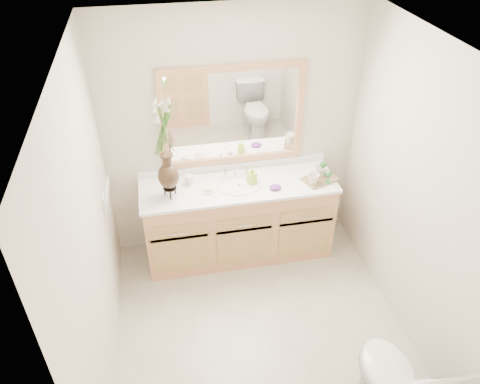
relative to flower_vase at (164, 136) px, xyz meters
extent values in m
plane|color=#BCB6A0|center=(0.64, -0.96, -1.44)|extent=(2.60, 2.60, 0.00)
cube|color=white|center=(0.64, -0.96, 0.96)|extent=(2.40, 2.60, 0.02)
cube|color=beige|center=(0.64, 0.34, -0.24)|extent=(2.40, 0.02, 2.40)
cube|color=beige|center=(-0.56, -0.96, -0.24)|extent=(0.02, 2.60, 2.40)
cube|color=beige|center=(1.84, -0.96, -0.24)|extent=(0.02, 2.60, 2.40)
cube|color=tan|center=(0.64, 0.06, -1.04)|extent=(1.80, 0.55, 0.80)
cube|color=white|center=(0.64, 0.06, -0.63)|extent=(1.84, 0.57, 0.03)
ellipsoid|color=white|center=(0.64, 0.04, -0.67)|extent=(0.38, 0.30, 0.12)
cylinder|color=silver|center=(0.64, 0.22, -0.56)|extent=(0.02, 0.02, 0.11)
cylinder|color=silver|center=(0.54, 0.22, -0.57)|extent=(0.02, 0.02, 0.08)
cylinder|color=silver|center=(0.74, 0.22, -0.57)|extent=(0.02, 0.02, 0.08)
cube|color=white|center=(0.64, 0.32, -0.04)|extent=(1.20, 0.01, 0.85)
cube|color=tan|center=(0.64, 0.32, 0.42)|extent=(1.32, 0.04, 0.06)
cube|color=tan|center=(0.64, 0.32, -0.49)|extent=(1.32, 0.04, 0.06)
cube|color=tan|center=(0.01, 0.32, -0.04)|extent=(0.06, 0.04, 0.85)
cube|color=tan|center=(1.27, 0.32, -0.04)|extent=(0.06, 0.04, 0.85)
cube|color=white|center=(-0.55, -0.19, -0.46)|extent=(0.02, 0.12, 0.12)
cylinder|color=silver|center=(1.34, -2.22, -0.49)|extent=(0.55, 0.03, 0.03)
cylinder|color=black|center=(0.00, 0.00, -0.52)|extent=(0.12, 0.12, 0.01)
ellipsoid|color=#322216|center=(0.00, 0.00, -0.40)|extent=(0.19, 0.19, 0.24)
cylinder|color=#322216|center=(0.00, 0.00, -0.24)|extent=(0.08, 0.08, 0.11)
cylinder|color=#4C7A33|center=(0.00, 0.00, 0.04)|extent=(0.07, 0.07, 0.44)
cylinder|color=silver|center=(0.18, 0.15, -0.56)|extent=(0.08, 0.08, 0.10)
cylinder|color=silver|center=(0.35, 0.00, -0.60)|extent=(0.11, 0.11, 0.01)
cube|color=beige|center=(0.35, 0.00, -0.59)|extent=(0.08, 0.06, 0.02)
imported|color=#9CD031|center=(0.77, 0.07, -0.54)|extent=(0.09, 0.09, 0.15)
ellipsoid|color=#5E2672|center=(0.95, -0.08, -0.59)|extent=(0.13, 0.12, 0.04)
cube|color=brown|center=(1.41, -0.01, -0.60)|extent=(0.37, 0.30, 0.02)
imported|color=silver|center=(1.32, -0.07, -0.54)|extent=(0.12, 0.12, 0.11)
imported|color=silver|center=(1.42, 0.03, -0.54)|extent=(0.14, 0.13, 0.10)
cylinder|color=#277632|center=(1.46, -0.09, -0.59)|extent=(0.06, 0.06, 0.01)
cylinder|color=#277632|center=(1.46, -0.09, -0.55)|extent=(0.01, 0.01, 0.08)
ellipsoid|color=#277632|center=(1.46, -0.09, -0.50)|extent=(0.06, 0.06, 0.07)
cylinder|color=#277632|center=(1.46, 0.06, -0.59)|extent=(0.06, 0.06, 0.01)
cylinder|color=#277632|center=(1.46, 0.06, -0.55)|extent=(0.01, 0.01, 0.09)
ellipsoid|color=#277632|center=(1.46, 0.06, -0.49)|extent=(0.06, 0.06, 0.07)
camera|label=1|loc=(-0.04, -3.47, 1.87)|focal=35.00mm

